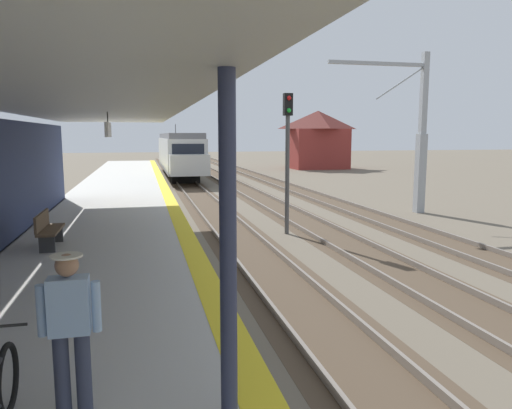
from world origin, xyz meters
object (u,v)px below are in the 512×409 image
object	(u,v)px
rail_signal_post	(288,149)
distant_trackside_house	(318,139)
platform_bench	(48,229)
approaching_train	(179,152)
catenary_pylon_far_side	(416,137)
commuter_person	(70,327)

from	to	relation	value
rail_signal_post	distant_trackside_house	world-z (taller)	distant_trackside_house
platform_bench	approaching_train	bearing A→B (deg)	79.74
distant_trackside_house	approaching_train	bearing A→B (deg)	-154.76
catenary_pylon_far_side	distant_trackside_house	bearing A→B (deg)	77.90
commuter_person	platform_bench	bearing A→B (deg)	101.43
approaching_train	distant_trackside_house	world-z (taller)	distant_trackside_house
platform_bench	commuter_person	bearing A→B (deg)	-78.57
catenary_pylon_far_side	distant_trackside_house	xyz separation A→B (m)	(6.61, 30.81, -0.27)
approaching_train	distant_trackside_house	xyz separation A→B (m)	(15.94, 7.51, 1.16)
catenary_pylon_far_side	platform_bench	size ratio (longest dim) A/B	4.69
approaching_train	distant_trackside_house	size ratio (longest dim) A/B	2.97
approaching_train	catenary_pylon_far_side	bearing A→B (deg)	-68.17
platform_bench	distant_trackside_house	world-z (taller)	distant_trackside_house
rail_signal_post	catenary_pylon_far_side	xyz separation A→B (m)	(7.38, 3.44, 0.41)
approaching_train	commuter_person	distance (m)	39.38
commuter_person	platform_bench	size ratio (longest dim) A/B	1.04
approaching_train	platform_bench	xyz separation A→B (m)	(-5.64, -31.18, -0.80)
platform_bench	distant_trackside_house	size ratio (longest dim) A/B	0.24
commuter_person	platform_bench	xyz separation A→B (m)	(-1.62, 7.99, -0.47)
catenary_pylon_far_side	commuter_person	bearing A→B (deg)	-130.08
commuter_person	distant_trackside_house	xyz separation A→B (m)	(19.97, 46.68, 1.50)
approaching_train	rail_signal_post	xyz separation A→B (m)	(1.95, -26.74, 1.02)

